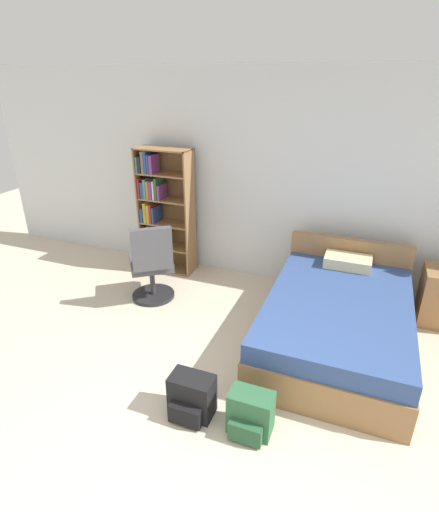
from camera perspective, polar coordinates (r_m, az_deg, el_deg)
ground_plane at (r=3.01m, az=-4.31°, el=-31.83°), size 14.00×14.00×0.00m
wall_back at (r=4.91m, az=11.70°, el=10.09°), size 9.00×0.06×2.60m
bookshelf at (r=5.37m, az=-8.41°, el=6.39°), size 0.72×0.31×1.65m
bed at (r=4.17m, az=16.44°, el=-8.65°), size 1.35×2.03×0.79m
office_chair at (r=4.69m, az=-9.63°, el=-1.40°), size 0.70×0.72×0.99m
backpack_green at (r=3.24m, az=4.41°, el=-21.61°), size 0.33×0.27×0.35m
backpack_black at (r=3.35m, az=-4.04°, el=-19.48°), size 0.35×0.28×0.36m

